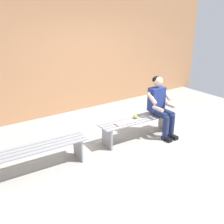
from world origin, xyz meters
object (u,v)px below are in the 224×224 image
Objects in this scene: bench_far at (35,153)px; apple at (135,117)px; bench_near at (138,123)px; book_open at (125,123)px; person_seated at (160,104)px.

bench_far is 2.10m from apple.
apple is (0.05, -0.03, 0.14)m from bench_near.
apple reaches higher than bench_far.
apple reaches higher than book_open.
apple is 0.19× the size of book_open.
book_open is at bearing 6.18° from bench_near.
bench_far is at bearing 0.89° from book_open.
person_seated is at bearing 178.26° from book_open.
bench_near is 1.40× the size of person_seated.
apple is at bearing -33.42° from bench_near.
bench_far is 4.19× the size of book_open.
bench_far is 2.67m from person_seated.
apple is 0.33m from book_open.
person_seated is at bearing 168.74° from bench_near.
person_seated is (-2.64, 0.10, 0.35)m from bench_far.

